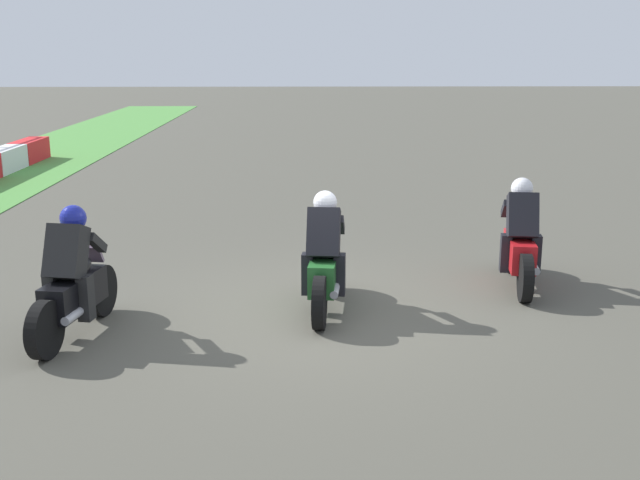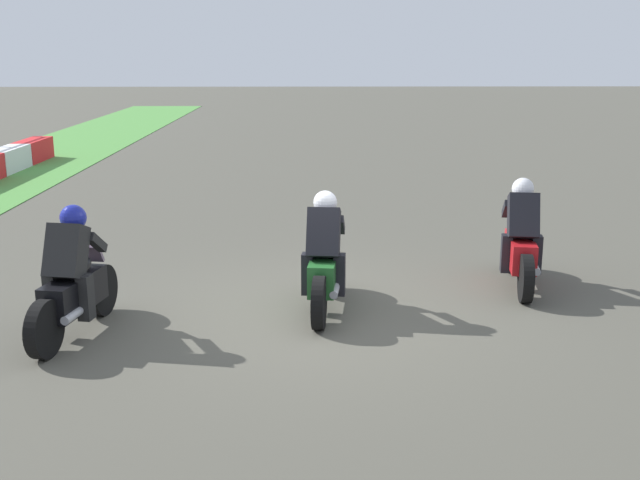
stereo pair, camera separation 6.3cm
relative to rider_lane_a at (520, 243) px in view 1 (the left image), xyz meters
name	(u,v)px [view 1 (the left image)]	position (x,y,z in m)	size (l,w,h in m)	color
ground_plane	(320,313)	(-1.09, 2.79, -0.62)	(120.00, 120.00, 0.00)	#4E4C41
rider_lane_a	(520,243)	(0.00, 0.00, 0.00)	(2.04, 0.59, 1.51)	black
rider_lane_b	(324,262)	(-0.94, 2.73, 0.00)	(2.04, 0.57, 1.51)	black
rider_lane_c	(73,283)	(-1.78, 5.62, 0.00)	(2.03, 0.61, 1.51)	black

